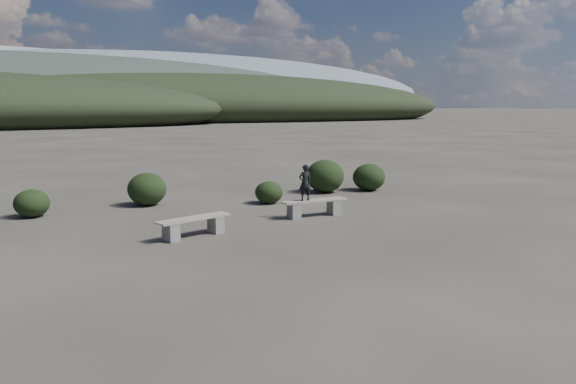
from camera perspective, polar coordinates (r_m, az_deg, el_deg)
ground at (r=10.86m, az=5.77°, el=-8.47°), size 1200.00×1200.00×0.00m
bench_left at (r=14.04m, az=-9.52°, el=-3.32°), size 2.01×0.98×0.49m
bench_right at (r=16.38m, az=2.69°, el=-1.46°), size 2.02×0.45×0.50m
seated_person at (r=16.11m, az=1.73°, el=0.96°), size 0.39×0.27×1.04m
shrub_a at (r=17.89m, az=-24.59°, el=-1.05°), size 1.00×1.00×0.82m
shrub_b at (r=18.76m, az=-14.14°, el=0.29°), size 1.25×1.25×1.07m
shrub_c at (r=18.58m, az=-1.95°, el=-0.03°), size 0.93×0.93×0.74m
shrub_d at (r=20.98m, az=3.80°, el=1.63°), size 1.41×1.41×1.23m
shrub_e at (r=21.62m, az=8.23°, el=1.51°), size 1.24×1.24×1.03m
mountain_ridges at (r=347.90m, az=-27.14°, el=9.05°), size 500.00×400.00×56.00m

